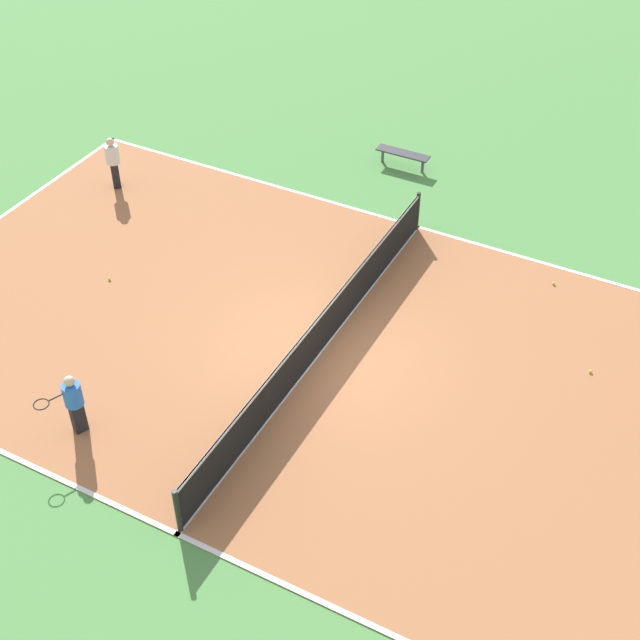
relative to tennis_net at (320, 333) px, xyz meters
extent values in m
plane|color=#518E47|center=(0.00, 0.00, -0.56)|extent=(80.00, 80.00, 0.00)
cube|color=#AD6B42|center=(0.00, 0.00, -0.55)|extent=(10.66, 19.34, 0.02)
cube|color=white|center=(-5.28, 0.00, -0.54)|extent=(0.10, 19.34, 0.00)
cube|color=white|center=(5.28, 0.00, -0.54)|extent=(0.10, 19.34, 0.00)
cube|color=white|center=(0.00, 0.00, -0.54)|extent=(10.66, 0.10, 0.00)
cylinder|color=black|center=(-5.18, 0.00, -0.01)|extent=(0.10, 0.10, 1.05)
cylinder|color=black|center=(5.18, 0.00, -0.01)|extent=(0.10, 0.10, 1.05)
cube|color=black|center=(0.00, 0.00, -0.03)|extent=(10.36, 0.03, 1.00)
cube|color=white|center=(0.00, 0.00, 0.44)|extent=(10.36, 0.04, 0.06)
cube|color=#333338|center=(-7.82, -1.55, -0.13)|extent=(0.36, 1.51, 0.04)
cylinder|color=#4C4C51|center=(-7.82, -2.15, -0.35)|extent=(0.08, 0.08, 0.41)
cylinder|color=#4C4C51|center=(-7.82, -0.94, -0.35)|extent=(0.08, 0.08, 0.41)
cube|color=black|center=(-3.28, -7.89, -0.17)|extent=(0.32, 0.32, 0.72)
cylinder|color=silver|center=(-3.28, -7.89, 0.44)|extent=(0.51, 0.51, 0.50)
sphere|color=beige|center=(-3.28, -7.89, 0.80)|extent=(0.22, 0.22, 0.22)
cube|color=black|center=(4.13, -3.05, -0.18)|extent=(0.31, 0.29, 0.70)
cylinder|color=blue|center=(4.13, -3.05, 0.41)|extent=(0.48, 0.48, 0.49)
sphere|color=beige|center=(4.13, -3.05, 0.76)|extent=(0.21, 0.21, 0.21)
cylinder|color=#262626|center=(4.42, -3.18, 0.53)|extent=(0.27, 0.14, 0.03)
torus|color=black|center=(4.67, -3.29, 0.53)|extent=(0.40, 0.40, 0.02)
sphere|color=#CCE033|center=(-2.04, 5.25, -0.50)|extent=(0.07, 0.07, 0.07)
sphere|color=#CCE033|center=(-4.57, 3.72, -0.50)|extent=(0.07, 0.07, 0.07)
sphere|color=#CCE033|center=(0.11, -5.51, -0.50)|extent=(0.07, 0.07, 0.07)
camera|label=1|loc=(12.35, 6.52, 12.23)|focal=50.00mm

